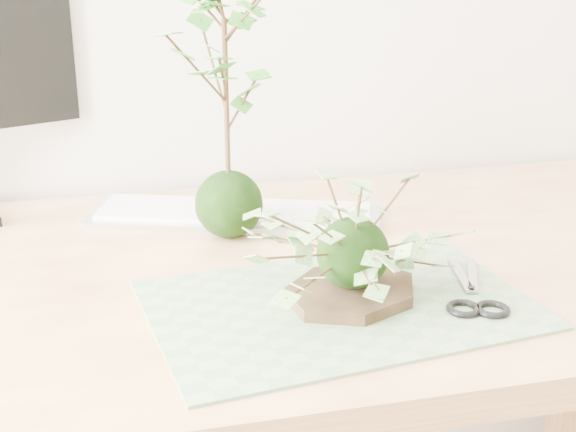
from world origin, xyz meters
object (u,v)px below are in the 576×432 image
at_px(maple_kokedama, 224,36).
at_px(keyboard, 235,214).
at_px(desk, 239,326).
at_px(ivy_kokedama, 354,221).

relative_size(maple_kokedama, keyboard, 0.88).
relative_size(desk, keyboard, 3.47).
xyz_separation_m(ivy_kokedama, maple_kokedama, (-0.11, 0.25, 0.18)).
distance_m(desk, keyboard, 0.21).
height_order(maple_kokedama, keyboard, maple_kokedama).
relative_size(desk, maple_kokedama, 3.92).
distance_m(desk, maple_kokedama, 0.39).
height_order(desk, keyboard, keyboard).
xyz_separation_m(desk, keyboard, (0.03, 0.18, 0.10)).
relative_size(ivy_kokedama, keyboard, 0.66).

